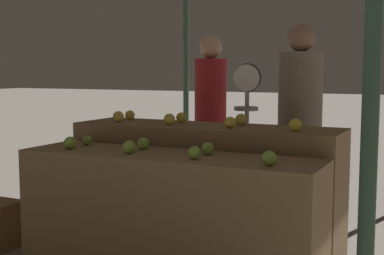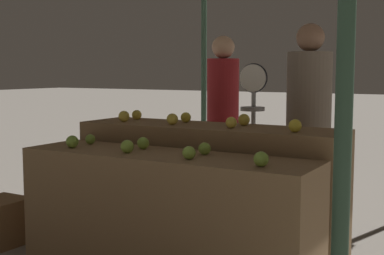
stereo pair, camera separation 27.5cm
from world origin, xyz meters
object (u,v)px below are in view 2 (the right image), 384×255
at_px(produce_scale, 253,114).
at_px(person_customer_left, 223,108).
at_px(wooden_crate_side, 2,221).
at_px(person_vendor_at_scale, 309,114).

height_order(produce_scale, person_customer_left, person_customer_left).
xyz_separation_m(produce_scale, wooden_crate_side, (-1.69, -1.16, -0.86)).
relative_size(produce_scale, person_customer_left, 0.83).
relative_size(person_customer_left, wooden_crate_side, 4.75).
height_order(produce_scale, wooden_crate_side, produce_scale).
distance_m(produce_scale, person_vendor_at_scale, 0.50).
relative_size(person_vendor_at_scale, wooden_crate_side, 4.86).
distance_m(person_vendor_at_scale, wooden_crate_side, 2.68).
bearing_deg(wooden_crate_side, person_vendor_at_scale, 36.52).
xyz_separation_m(person_vendor_at_scale, person_customer_left, (-1.04, 0.45, -0.01)).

